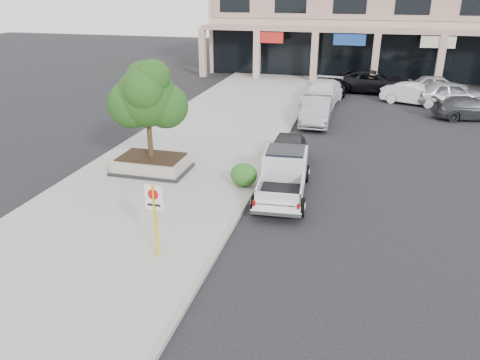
% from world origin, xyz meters
% --- Properties ---
extents(ground, '(120.00, 120.00, 0.00)m').
position_xyz_m(ground, '(0.00, 0.00, 0.00)').
color(ground, black).
rests_on(ground, ground).
extents(sidewalk, '(8.00, 52.00, 0.15)m').
position_xyz_m(sidewalk, '(-5.50, 6.00, 0.07)').
color(sidewalk, gray).
rests_on(sidewalk, ground).
extents(curb, '(0.20, 52.00, 0.15)m').
position_xyz_m(curb, '(-1.55, 6.00, 0.07)').
color(curb, gray).
rests_on(curb, ground).
extents(strip_mall, '(40.55, 12.43, 9.50)m').
position_xyz_m(strip_mall, '(8.00, 33.93, 4.75)').
color(strip_mall, tan).
rests_on(strip_mall, ground).
extents(planter, '(3.20, 2.20, 0.68)m').
position_xyz_m(planter, '(-6.31, 3.78, 0.48)').
color(planter, black).
rests_on(planter, sidewalk).
extents(planter_tree, '(2.90, 2.55, 4.00)m').
position_xyz_m(planter_tree, '(-6.17, 3.93, 3.41)').
color(planter_tree, black).
rests_on(planter_tree, planter).
extents(no_parking_sign, '(0.55, 0.09, 2.30)m').
position_xyz_m(no_parking_sign, '(-3.16, -2.60, 1.63)').
color(no_parking_sign, '#DDC10B').
rests_on(no_parking_sign, sidewalk).
extents(hedge, '(1.10, 0.99, 0.93)m').
position_xyz_m(hedge, '(-1.99, 3.22, 0.62)').
color(hedge, '#1E4D16').
rests_on(hedge, sidewalk).
extents(pickup_truck, '(2.31, 5.28, 1.62)m').
position_xyz_m(pickup_truck, '(-0.35, 2.97, 0.81)').
color(pickup_truck, silver).
rests_on(pickup_truck, ground).
extents(curb_car_a, '(2.16, 4.36, 1.43)m').
position_xyz_m(curb_car_a, '(-0.65, 6.18, 0.71)').
color(curb_car_a, '#282A2D').
rests_on(curb_car_a, ground).
extents(curb_car_b, '(1.81, 4.79, 1.56)m').
position_xyz_m(curb_car_b, '(-0.28, 13.90, 0.78)').
color(curb_car_b, '#929499').
rests_on(curb_car_b, ground).
extents(curb_car_c, '(2.82, 5.75, 1.61)m').
position_xyz_m(curb_car_c, '(-0.43, 18.85, 0.80)').
color(curb_car_c, silver).
rests_on(curb_car_c, ground).
extents(curb_car_d, '(2.42, 4.96, 1.36)m').
position_xyz_m(curb_car_d, '(-0.14, 22.79, 0.68)').
color(curb_car_d, black).
rests_on(curb_car_d, ground).
extents(lot_car_a, '(5.25, 3.37, 1.66)m').
position_xyz_m(lot_car_a, '(8.10, 21.00, 0.83)').
color(lot_car_a, '#97999E').
rests_on(lot_car_a, ground).
extents(lot_car_b, '(4.55, 2.84, 1.42)m').
position_xyz_m(lot_car_b, '(5.71, 20.59, 0.71)').
color(lot_car_b, silver).
rests_on(lot_car_b, ground).
extents(lot_car_c, '(4.86, 2.75, 1.33)m').
position_xyz_m(lot_car_c, '(8.89, 17.33, 0.66)').
color(lot_car_c, '#2D2F32').
rests_on(lot_car_c, ground).
extents(lot_car_d, '(6.05, 2.82, 1.68)m').
position_xyz_m(lot_car_d, '(2.89, 23.90, 0.84)').
color(lot_car_d, black).
rests_on(lot_car_d, ground).
extents(lot_car_e, '(4.50, 2.04, 1.50)m').
position_xyz_m(lot_car_e, '(7.70, 24.16, 0.75)').
color(lot_car_e, '#AAACB2').
rests_on(lot_car_e, ground).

